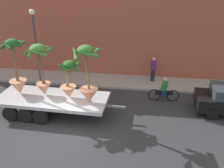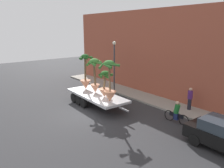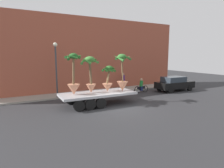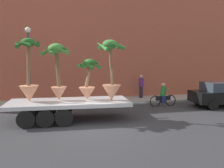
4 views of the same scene
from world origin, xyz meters
name	(u,v)px [view 3 (image 3 of 4)]	position (x,y,z in m)	size (l,w,h in m)	color
ground_plane	(120,108)	(0.00, 0.00, 0.00)	(60.00, 60.00, 0.00)	#2D2D30
sidewalk	(89,93)	(0.00, 6.10, 0.07)	(24.00, 2.20, 0.15)	gray
building_facade	(82,55)	(0.00, 7.80, 3.91)	(24.00, 1.20, 7.83)	#9E4C38
flatbed_trailer	(95,96)	(-1.32, 1.58, 0.76)	(6.94, 2.50, 0.98)	#B7BABF
potted_palm_rear	(90,73)	(-1.59, 1.80, 2.55)	(1.52, 1.46, 2.83)	tan
potted_palm_middle	(122,75)	(1.01, 1.32, 2.31)	(1.47, 1.37, 3.01)	tan
potted_palm_front	(74,78)	(-2.93, 1.76, 2.26)	(1.35, 1.27, 3.06)	tan
potted_palm_extra	(108,79)	(-0.08, 1.70, 1.99)	(1.29, 1.27, 2.07)	tan
cyclist	(141,86)	(4.97, 3.88, 0.67)	(1.84, 0.37, 1.54)	black
parked_car	(174,83)	(8.77, 2.92, 0.83)	(4.43, 1.91, 1.58)	black
pedestrian_near_gate	(123,80)	(4.33, 6.39, 1.04)	(0.36, 0.36, 1.71)	black
street_lamp	(56,63)	(-3.36, 5.30, 3.23)	(0.36, 0.36, 4.83)	#383D42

